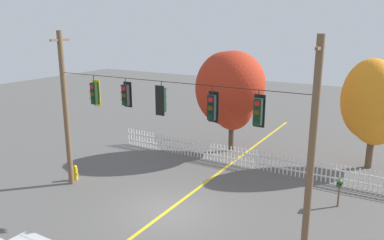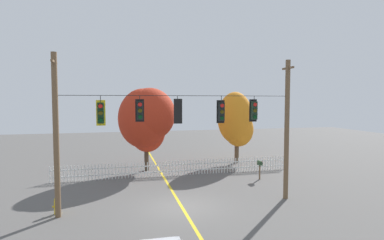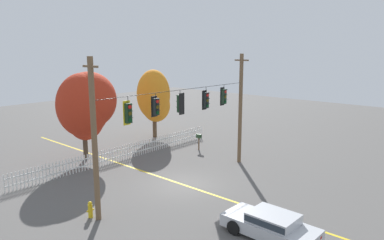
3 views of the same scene
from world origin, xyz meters
name	(u,v)px [view 1 (image 1 of 3)]	position (x,y,z in m)	size (l,w,h in m)	color
ground	(168,211)	(0.00, 0.00, 0.00)	(80.00, 80.00, 0.00)	#565451
lane_centerline_stripe	(168,211)	(0.00, 0.00, 0.00)	(0.16, 36.00, 0.01)	gold
signal_support_span	(166,125)	(0.00, 0.00, 3.96)	(12.24, 1.10, 7.76)	brown
traffic_signal_northbound_secondary	(95,93)	(-3.96, 0.01, 4.93)	(0.43, 0.38, 1.46)	black
traffic_signal_southbound_primary	(126,95)	(-2.10, 0.01, 5.03)	(0.43, 0.38, 1.31)	black
traffic_signal_westbound_side	(161,100)	(-0.21, -0.01, 4.99)	(0.43, 0.38, 1.41)	black
traffic_signal_northbound_primary	(212,107)	(2.14, 0.01, 4.94)	(0.43, 0.38, 1.45)	black
traffic_signal_eastbound_side	(258,111)	(4.00, 0.01, 4.99)	(0.43, 0.38, 1.39)	black
white_picket_fence	(247,158)	(1.01, 6.73, 0.55)	(17.44, 0.06, 1.10)	white
autumn_maple_near_fence	(230,89)	(-0.99, 8.53, 4.13)	(4.38, 3.87, 6.50)	#473828
autumn_maple_mid	(372,106)	(6.95, 9.98, 3.66)	(3.24, 2.94, 6.27)	brown
fire_hydrant	(76,173)	(-6.14, 0.44, 0.41)	(0.38, 0.22, 0.83)	gold
roadside_mailbox	(340,184)	(6.45, 4.23, 1.08)	(0.25, 0.44, 1.32)	brown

